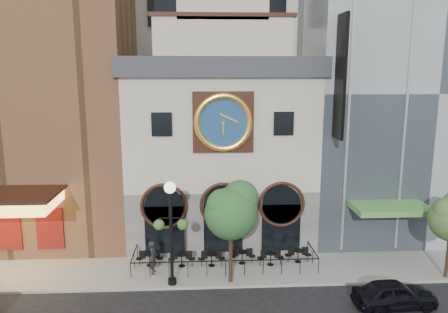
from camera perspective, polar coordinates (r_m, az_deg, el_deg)
name	(u,v)px	position (r m, az deg, el deg)	size (l,w,h in m)	color
ground	(227,289)	(24.54, 0.39, -16.88)	(120.00, 120.00, 0.00)	black
sidewalk	(224,267)	(26.74, 0.06, -14.21)	(44.00, 5.00, 0.15)	gray
clock_building	(220,143)	(29.86, -0.50, 1.83)	(12.60, 8.78, 18.65)	#605E5B
theater_building	(31,55)	(33.67, -23.93, 12.06)	(14.00, 15.60, 25.00)	brown
retail_building	(396,90)	(34.72, 21.50, 8.11)	(14.00, 14.40, 20.00)	gray
cafe_railing	(224,259)	(26.52, 0.06, -13.19)	(10.60, 2.60, 0.90)	black
bistro_0	(150,258)	(26.90, -9.68, -12.96)	(1.58, 0.68, 0.90)	black
bistro_1	(182,259)	(26.57, -5.54, -13.16)	(1.58, 0.68, 0.90)	black
bistro_2	(211,258)	(26.51, -1.65, -13.17)	(1.58, 0.68, 0.90)	black
bistro_3	(242,256)	(26.81, 2.37, -12.89)	(1.58, 0.68, 0.90)	black
bistro_4	(271,258)	(26.75, 6.10, -12.99)	(1.58, 0.68, 0.90)	black
bistro_5	(298,255)	(27.34, 9.67, -12.54)	(1.58, 0.68, 0.90)	black
car_right	(395,294)	(24.10, 21.40, -16.39)	(1.65, 4.10, 1.40)	black
pedestrian	(153,257)	(25.76, -9.23, -12.87)	(0.70, 0.46, 1.91)	black
lamppost	(171,222)	(23.43, -6.97, -8.47)	(1.83, 0.63, 5.73)	black
tree_left	(232,209)	(23.37, 1.01, -6.89)	(2.93, 2.83, 5.65)	#382619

